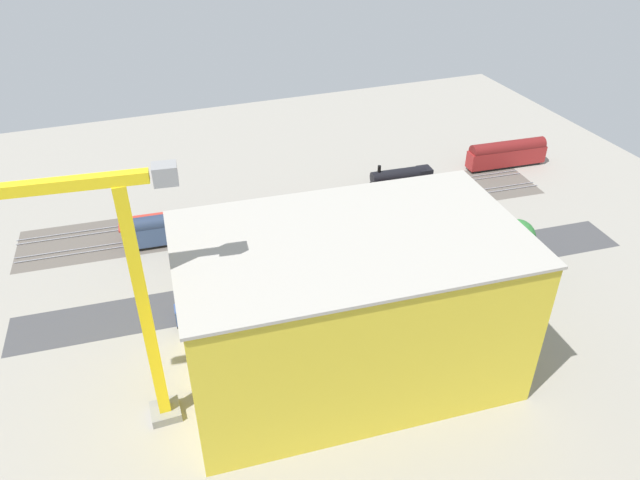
# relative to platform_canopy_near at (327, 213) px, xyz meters

# --- Properties ---
(ground_plane) EXTENTS (165.05, 165.05, 0.00)m
(ground_plane) POSITION_rel_platform_canopy_near_xyz_m (3.12, 11.64, -3.76)
(ground_plane) COLOR gray
(ground_plane) RESTS_ON ground
(rail_bed) EXTENTS (103.87, 21.06, 0.01)m
(rail_bed) POSITION_rel_platform_canopy_near_xyz_m (3.12, -8.55, -3.76)
(rail_bed) COLOR #5B544C
(rail_bed) RESTS_ON ground
(street_asphalt) EXTENTS (103.53, 16.03, 0.01)m
(street_asphalt) POSITION_rel_platform_canopy_near_xyz_m (3.12, 15.04, -3.76)
(street_asphalt) COLOR #424244
(street_asphalt) RESTS_ON ground
(track_rails) EXTENTS (102.92, 14.65, 0.12)m
(track_rails) POSITION_rel_platform_canopy_near_xyz_m (3.12, -8.55, -3.58)
(track_rails) COLOR #9E9EA8
(track_rails) RESTS_ON ground
(platform_canopy_near) EXTENTS (47.68, 7.72, 4.03)m
(platform_canopy_near) POSITION_rel_platform_canopy_near_xyz_m (0.00, 0.00, 0.00)
(platform_canopy_near) COLOR #B73328
(platform_canopy_near) RESTS_ON ground
(platform_canopy_far) EXTENTS (58.10, 8.60, 4.16)m
(platform_canopy_far) POSITION_rel_platform_canopy_near_xyz_m (7.56, -6.33, 0.19)
(platform_canopy_far) COLOR #B73328
(platform_canopy_far) RESTS_ON ground
(locomotive) EXTENTS (14.81, 3.81, 5.21)m
(locomotive) POSITION_rel_platform_canopy_near_xyz_m (-21.88, -11.58, -1.93)
(locomotive) COLOR black
(locomotive) RESTS_ON ground
(passenger_coach) EXTENTS (18.50, 4.43, 6.18)m
(passenger_coach) POSITION_rel_platform_canopy_near_xyz_m (-47.23, -11.57, -0.53)
(passenger_coach) COLOR black
(passenger_coach) RESTS_ON ground
(freight_coach_far) EXTENTS (19.50, 4.32, 5.94)m
(freight_coach_far) POSITION_rel_platform_canopy_near_xyz_m (25.62, -5.53, -0.65)
(freight_coach_far) COLOR black
(freight_coach_far) RESTS_ON ground
(parked_car_0) EXTENTS (4.48, 2.02, 1.85)m
(parked_car_0) POSITION_rel_platform_canopy_near_xyz_m (-17.50, 11.98, -2.95)
(parked_car_0) COLOR black
(parked_car_0) RESTS_ON ground
(parked_car_1) EXTENTS (4.77, 1.91, 1.77)m
(parked_car_1) POSITION_rel_platform_canopy_near_xyz_m (-9.40, 11.39, -2.98)
(parked_car_1) COLOR black
(parked_car_1) RESTS_ON ground
(parked_car_2) EXTENTS (4.81, 2.22, 1.60)m
(parked_car_2) POSITION_rel_platform_canopy_near_xyz_m (-0.08, 11.50, -3.05)
(parked_car_2) COLOR black
(parked_car_2) RESTS_ON ground
(parked_car_3) EXTENTS (4.12, 1.93, 1.79)m
(parked_car_3) POSITION_rel_platform_canopy_near_xyz_m (7.56, 11.13, -2.98)
(parked_car_3) COLOR black
(parked_car_3) RESTS_ON ground
(parked_car_4) EXTENTS (4.50, 1.96, 1.76)m
(parked_car_4) POSITION_rel_platform_canopy_near_xyz_m (16.35, 11.89, -2.98)
(parked_car_4) COLOR black
(parked_car_4) RESTS_ON ground
(parked_car_5) EXTENTS (4.30, 2.21, 1.75)m
(parked_car_5) POSITION_rel_platform_canopy_near_xyz_m (24.91, 11.51, -2.99)
(parked_car_5) COLOR black
(parked_car_5) RESTS_ON ground
(construction_building) EXTENTS (43.07, 26.78, 21.06)m
(construction_building) POSITION_rel_platform_canopy_near_xyz_m (9.82, 34.16, 6.77)
(construction_building) COLOR yellow
(construction_building) RESTS_ON ground
(construction_roof_slab) EXTENTS (43.71, 27.42, 0.40)m
(construction_roof_slab) POSITION_rel_platform_canopy_near_xyz_m (9.82, 34.16, 17.50)
(construction_roof_slab) COLOR #ADA89E
(construction_roof_slab) RESTS_ON construction_building
(tower_crane) EXTENTS (21.55, 4.15, 34.43)m
(tower_crane) POSITION_rel_platform_canopy_near_xyz_m (35.51, 33.91, 15.90)
(tower_crane) COLOR gray
(tower_crane) RESTS_ON ground
(box_truck_0) EXTENTS (9.04, 2.92, 3.28)m
(box_truck_0) POSITION_rel_platform_canopy_near_xyz_m (26.04, 17.50, -2.13)
(box_truck_0) COLOR black
(box_truck_0) RESTS_ON ground
(box_truck_1) EXTENTS (9.38, 2.53, 3.27)m
(box_truck_1) POSITION_rel_platform_canopy_near_xyz_m (22.45, 17.00, -2.16)
(box_truck_1) COLOR black
(box_truck_1) RESTS_ON ground
(street_tree_0) EXTENTS (5.55, 5.55, 7.66)m
(street_tree_0) POSITION_rel_platform_canopy_near_xyz_m (-15.45, 20.71, 1.10)
(street_tree_0) COLOR brown
(street_tree_0) RESTS_ON ground
(street_tree_1) EXTENTS (5.66, 5.66, 7.32)m
(street_tree_1) POSITION_rel_platform_canopy_near_xyz_m (12.41, 20.18, 0.72)
(street_tree_1) COLOR brown
(street_tree_1) RESTS_ON ground
(street_tree_2) EXTENTS (6.25, 6.25, 8.19)m
(street_tree_2) POSITION_rel_platform_canopy_near_xyz_m (-26.55, 20.61, 1.29)
(street_tree_2) COLOR brown
(street_tree_2) RESTS_ON ground
(traffic_light) EXTENTS (0.50, 0.36, 6.49)m
(traffic_light) POSITION_rel_platform_canopy_near_xyz_m (8.31, 19.99, 0.55)
(traffic_light) COLOR #333333
(traffic_light) RESTS_ON ground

